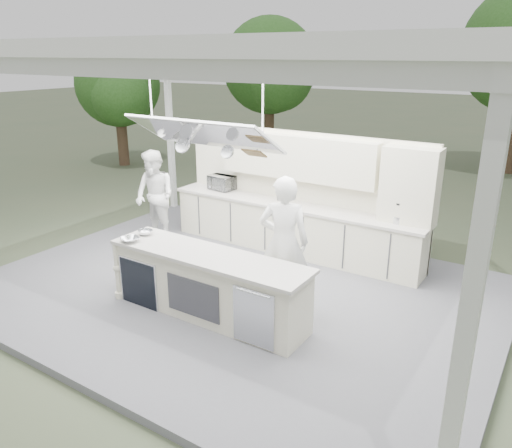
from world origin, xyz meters
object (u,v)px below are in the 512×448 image
Objects in this scene: demo_island at (207,285)px; back_counter at (292,227)px; sous_chef at (155,196)px; head_chef at (284,242)px.

demo_island is 2.82m from back_counter.
sous_chef is (-2.78, 1.87, 0.44)m from demo_island.
head_chef is 3.66m from sous_chef.
demo_island is 0.61× the size of back_counter.
head_chef is (0.75, 0.88, 0.52)m from demo_island.
back_counter is 2.78× the size of sous_chef.
head_chef is (0.93, -1.93, 0.52)m from back_counter.
sous_chef is at bearing -38.40° from head_chef.
demo_island is at bearing 26.81° from head_chef.
head_chef is at bearing 49.54° from demo_island.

